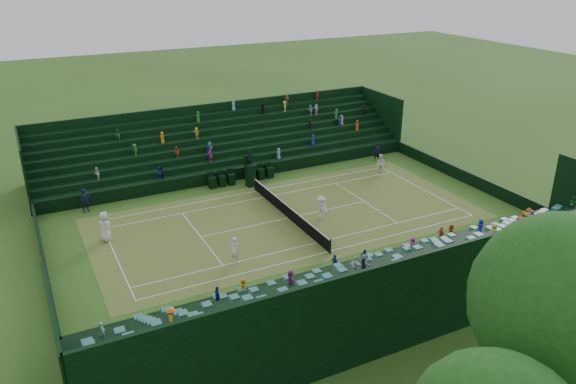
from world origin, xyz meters
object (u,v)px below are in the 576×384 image
(umpire_chair, at_px, (250,172))
(player_far_west, at_px, (381,164))
(tennis_net, at_px, (288,211))
(player_near_east, at_px, (235,250))
(player_near_west, at_px, (105,227))
(player_far_east, at_px, (321,207))

(umpire_chair, bearing_deg, player_far_west, 77.96)
(tennis_net, distance_m, player_near_east, 6.94)
(player_near_west, bearing_deg, player_far_east, -121.29)
(player_near_west, height_order, player_far_west, player_near_west)
(tennis_net, relative_size, umpire_chair, 4.23)
(player_far_west, relative_size, player_far_east, 1.00)
(player_near_east, bearing_deg, player_near_west, 12.74)
(player_near_east, bearing_deg, player_far_west, -95.30)
(umpire_chair, relative_size, player_near_west, 1.36)
(tennis_net, relative_size, player_near_east, 6.82)
(tennis_net, height_order, player_far_west, player_far_west)
(player_near_west, xyz_separation_m, player_near_east, (6.36, 6.38, -0.16))
(player_near_west, bearing_deg, player_near_east, -152.99)
(player_near_west, relative_size, player_near_east, 1.18)
(umpire_chair, relative_size, player_near_east, 1.61)
(tennis_net, bearing_deg, player_far_east, 63.77)
(tennis_net, distance_m, player_near_west, 12.21)
(umpire_chair, distance_m, player_near_west, 12.83)
(umpire_chair, xyz_separation_m, player_far_east, (7.73, 2.00, -0.34))
(player_near_west, distance_m, player_far_east, 14.41)
(player_near_east, relative_size, player_far_west, 1.02)
(player_near_east, distance_m, player_far_east, 8.24)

